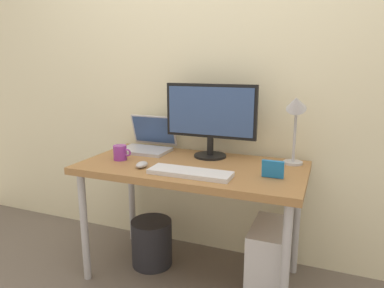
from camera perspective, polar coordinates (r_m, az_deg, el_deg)
name	(u,v)px	position (r m, az deg, el deg)	size (l,w,h in m)	color
ground_plane	(192,275)	(2.33, 0.00, -20.43)	(6.00, 6.00, 0.00)	#665B51
back_wall	(214,60)	(2.31, 3.65, 13.42)	(4.40, 0.04, 2.60)	beige
desk	(192,176)	(2.04, 0.00, -5.15)	(1.28, 0.65, 0.71)	olive
monitor	(210,116)	(2.13, 3.02, 4.62)	(0.57, 0.20, 0.45)	black
laptop	(149,142)	(2.36, -7.08, 0.40)	(0.32, 0.28, 0.22)	#B2B2B7
desk_lamp	(296,114)	(2.03, 16.47, 4.71)	(0.11, 0.16, 0.42)	#B2B2B7
keyboard	(190,173)	(1.83, -0.31, -4.68)	(0.44, 0.14, 0.02)	silver
mouse	(142,165)	(1.98, -8.16, -3.34)	(0.06, 0.09, 0.03)	#B2B2B7
coffee_mug	(120,153)	(2.15, -11.56, -1.38)	(0.12, 0.08, 0.09)	purple
photo_frame	(273,169)	(1.82, 12.99, -3.99)	(0.11, 0.02, 0.09)	#1E72BF
computer_tower	(267,261)	(2.10, 12.11, -18.08)	(0.18, 0.36, 0.42)	silver
wastebasket	(152,242)	(2.37, -6.54, -15.60)	(0.26, 0.26, 0.30)	#232328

